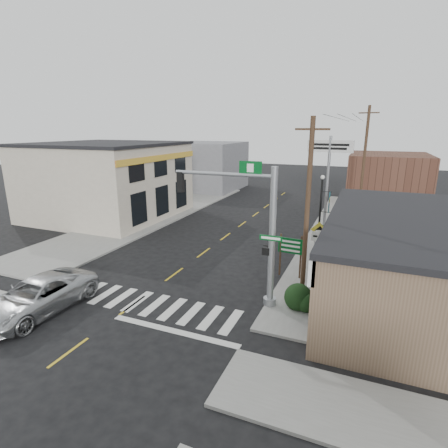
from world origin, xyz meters
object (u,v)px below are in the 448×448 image
at_px(bare_tree, 370,235).
at_px(lamp_post, 321,208).
at_px(suv, 37,296).
at_px(utility_pole_far, 364,161).
at_px(utility_pole_near, 307,211).
at_px(traffic_signal_pole, 255,222).
at_px(fire_hydrant, 323,287).
at_px(guide_sign, 291,250).
at_px(dance_center_sign, 329,161).

bearing_deg(bare_tree, lamp_post, 112.61).
xyz_separation_m(suv, utility_pole_far, (13.18, 25.12, 4.55)).
distance_m(lamp_post, utility_pole_near, 7.30).
relative_size(suv, traffic_signal_pole, 0.84).
relative_size(suv, utility_pole_near, 0.65).
height_order(utility_pole_near, utility_pole_far, utility_pole_far).
xyz_separation_m(bare_tree, utility_pole_near, (-2.82, 0.03, 0.84)).
distance_m(suv, lamp_post, 17.22).
relative_size(lamp_post, bare_tree, 1.14).
relative_size(bare_tree, utility_pole_near, 0.53).
bearing_deg(lamp_post, fire_hydrant, -99.95).
height_order(traffic_signal_pole, guide_sign, traffic_signal_pole).
bearing_deg(utility_pole_far, traffic_signal_pole, -94.56).
distance_m(dance_center_sign, utility_pole_far, 6.80).
height_order(bare_tree, utility_pole_far, utility_pole_far).
height_order(traffic_signal_pole, utility_pole_near, utility_pole_near).
relative_size(guide_sign, lamp_post, 0.47).
bearing_deg(lamp_post, bare_tree, -86.87).
bearing_deg(traffic_signal_pole, dance_center_sign, 82.78).
height_order(traffic_signal_pole, dance_center_sign, dance_center_sign).
xyz_separation_m(guide_sign, utility_pole_far, (3.12, 16.99, 3.59)).
relative_size(suv, lamp_post, 1.08).
bearing_deg(suv, utility_pole_near, 29.32).
height_order(fire_hydrant, bare_tree, bare_tree).
relative_size(lamp_post, utility_pole_near, 0.60).
distance_m(lamp_post, dance_center_sign, 6.37).
bearing_deg(lamp_post, guide_sign, -120.46).
relative_size(guide_sign, utility_pole_near, 0.28).
xyz_separation_m(suv, lamp_post, (11.01, 13.02, 2.38)).
relative_size(guide_sign, dance_center_sign, 0.33).
xyz_separation_m(dance_center_sign, utility_pole_far, (2.51, 6.31, -0.43)).
height_order(guide_sign, utility_pole_near, utility_pole_near).
bearing_deg(traffic_signal_pole, lamp_post, 76.29).
xyz_separation_m(fire_hydrant, bare_tree, (1.92, -0.78, 3.25)).
relative_size(lamp_post, dance_center_sign, 0.69).
xyz_separation_m(dance_center_sign, utility_pole_near, (0.51, -12.95, -1.18)).
relative_size(traffic_signal_pole, bare_tree, 1.47).
bearing_deg(guide_sign, utility_pole_far, 83.75).
bearing_deg(fire_hydrant, lamp_post, 99.53).
xyz_separation_m(traffic_signal_pole, utility_pole_far, (4.11, 20.57, 1.18)).
xyz_separation_m(guide_sign, fire_hydrant, (2.02, -1.52, -1.24)).
bearing_deg(traffic_signal_pole, fire_hydrant, 33.53).
xyz_separation_m(lamp_post, utility_pole_near, (0.17, -7.15, 1.42)).
bearing_deg(bare_tree, fire_hydrant, 157.84).
relative_size(lamp_post, utility_pole_far, 0.52).
distance_m(suv, utility_pole_near, 13.19).
bearing_deg(utility_pole_far, fire_hydrant, -86.65).
bearing_deg(fire_hydrant, traffic_signal_pole, -145.66).
bearing_deg(guide_sign, traffic_signal_pole, -101.32).
xyz_separation_m(suv, traffic_signal_pole, (9.08, 4.56, 3.37)).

